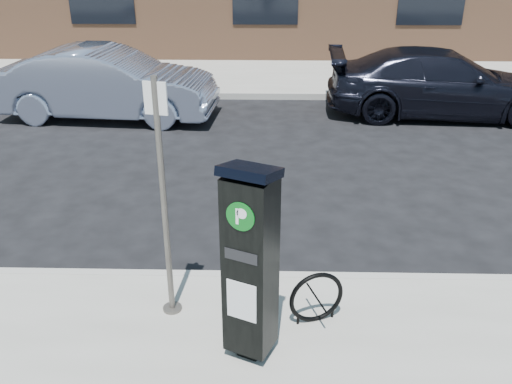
{
  "coord_description": "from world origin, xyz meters",
  "views": [
    {
      "loc": [
        0.13,
        -5.29,
        3.7
      ],
      "look_at": [
        -0.01,
        0.5,
        0.96
      ],
      "focal_mm": 38.0,
      "sensor_mm": 36.0,
      "label": 1
    }
  ],
  "objects_px": {
    "parking_kiosk": "(250,263)",
    "car_dark": "(441,83)",
    "sign_pole": "(164,205)",
    "bike_rack": "(316,298)",
    "car_silver": "(108,84)"
  },
  "relations": [
    {
      "from": "parking_kiosk",
      "to": "car_dark",
      "type": "height_order",
      "value": "parking_kiosk"
    },
    {
      "from": "sign_pole",
      "to": "car_dark",
      "type": "bearing_deg",
      "value": 70.33
    },
    {
      "from": "bike_rack",
      "to": "car_silver",
      "type": "xyz_separation_m",
      "value": [
        -4.04,
        7.24,
        0.35
      ]
    },
    {
      "from": "parking_kiosk",
      "to": "car_silver",
      "type": "distance_m",
      "value": 8.45
    },
    {
      "from": "sign_pole",
      "to": "bike_rack",
      "type": "relative_size",
      "value": 4.29
    },
    {
      "from": "car_silver",
      "to": "car_dark",
      "type": "height_order",
      "value": "car_silver"
    },
    {
      "from": "bike_rack",
      "to": "car_silver",
      "type": "distance_m",
      "value": 8.3
    },
    {
      "from": "sign_pole",
      "to": "bike_rack",
      "type": "height_order",
      "value": "sign_pole"
    },
    {
      "from": "sign_pole",
      "to": "car_dark",
      "type": "height_order",
      "value": "sign_pole"
    },
    {
      "from": "parking_kiosk",
      "to": "bike_rack",
      "type": "relative_size",
      "value": 3.36
    },
    {
      "from": "bike_rack",
      "to": "car_dark",
      "type": "height_order",
      "value": "car_dark"
    },
    {
      "from": "sign_pole",
      "to": "car_silver",
      "type": "xyz_separation_m",
      "value": [
        -2.56,
        7.1,
        -0.6
      ]
    },
    {
      "from": "parking_kiosk",
      "to": "sign_pole",
      "type": "relative_size",
      "value": 0.78
    },
    {
      "from": "car_dark",
      "to": "sign_pole",
      "type": "bearing_deg",
      "value": 150.77
    },
    {
      "from": "car_silver",
      "to": "bike_rack",
      "type": "bearing_deg",
      "value": -146.35
    }
  ]
}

